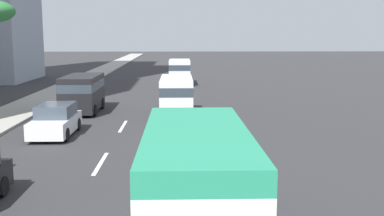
{
  "coord_description": "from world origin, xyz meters",
  "views": [
    {
      "loc": [
        -5.41,
        -3.08,
        5.01
      ],
      "look_at": [
        16.58,
        -3.71,
        1.5
      ],
      "focal_mm": 43.4,
      "sensor_mm": 36.0,
      "label": 1
    }
  ],
  "objects_px": {
    "minibus_lead": "(196,191)",
    "van_sixth": "(180,71)",
    "van_second": "(82,91)",
    "van_fourth": "(176,94)",
    "car_third": "(56,121)"
  },
  "relations": [
    {
      "from": "minibus_lead",
      "to": "van_fourth",
      "type": "distance_m",
      "value": 18.39
    },
    {
      "from": "van_sixth",
      "to": "van_second",
      "type": "bearing_deg",
      "value": 158.96
    },
    {
      "from": "minibus_lead",
      "to": "van_sixth",
      "type": "xyz_separation_m",
      "value": [
        36.54,
        0.29,
        -0.23
      ]
    },
    {
      "from": "minibus_lead",
      "to": "van_second",
      "type": "distance_m",
      "value": 21.21
    },
    {
      "from": "van_fourth",
      "to": "van_sixth",
      "type": "xyz_separation_m",
      "value": [
        18.16,
        -0.23,
        0.04
      ]
    },
    {
      "from": "van_second",
      "to": "car_third",
      "type": "height_order",
      "value": "van_second"
    },
    {
      "from": "minibus_lead",
      "to": "van_sixth",
      "type": "height_order",
      "value": "minibus_lead"
    },
    {
      "from": "car_third",
      "to": "van_second",
      "type": "bearing_deg",
      "value": -179.44
    },
    {
      "from": "minibus_lead",
      "to": "car_third",
      "type": "bearing_deg",
      "value": 26.22
    },
    {
      "from": "minibus_lead",
      "to": "van_sixth",
      "type": "relative_size",
      "value": 1.23
    },
    {
      "from": "van_second",
      "to": "van_fourth",
      "type": "relative_size",
      "value": 0.96
    },
    {
      "from": "van_second",
      "to": "van_sixth",
      "type": "distance_m",
      "value": 17.55
    },
    {
      "from": "car_third",
      "to": "van_sixth",
      "type": "bearing_deg",
      "value": 165.03
    },
    {
      "from": "minibus_lead",
      "to": "car_third",
      "type": "relative_size",
      "value": 1.45
    },
    {
      "from": "van_second",
      "to": "van_fourth",
      "type": "height_order",
      "value": "van_fourth"
    }
  ]
}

